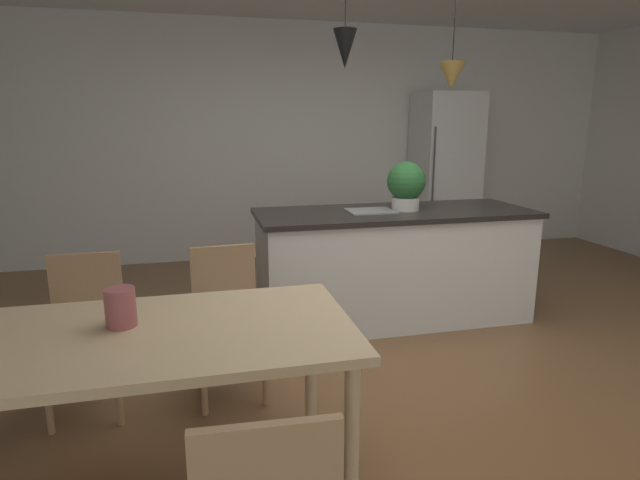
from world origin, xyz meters
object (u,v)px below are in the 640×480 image
dining_table (143,349)px  vase_on_dining_table (120,307)px  kitchen_island (393,264)px  refrigerator (444,175)px  potted_plant_on_island (406,184)px  chair_far_right (228,317)px  chair_far_left (86,329)px

dining_table → vase_on_dining_table: 0.20m
dining_table → kitchen_island: kitchen_island is taller
dining_table → refrigerator: bearing=48.8°
kitchen_island → vase_on_dining_table: (-1.85, -1.62, 0.38)m
refrigerator → potted_plant_on_island: size_ratio=5.02×
potted_plant_on_island → vase_on_dining_table: potted_plant_on_island is taller
kitchen_island → vase_on_dining_table: bearing=-138.8°
kitchen_island → potted_plant_on_island: bearing=0.0°
dining_table → refrigerator: size_ratio=0.89×
chair_far_right → potted_plant_on_island: size_ratio=2.27×
chair_far_left → refrigerator: size_ratio=0.45×
refrigerator → chair_far_left: bearing=-141.8°
chair_far_left → potted_plant_on_island: 2.49m
refrigerator → vase_on_dining_table: (-3.24, -3.52, -0.12)m
chair_far_right → refrigerator: size_ratio=0.45×
chair_far_right → kitchen_island: size_ratio=0.40×
refrigerator → chair_far_right: bearing=-134.8°
chair_far_left → vase_on_dining_table: 0.87m
chair_far_left → potted_plant_on_island: size_ratio=2.27×
potted_plant_on_island → dining_table: bearing=-137.4°
dining_table → potted_plant_on_island: bearing=42.6°
dining_table → kitchen_island: 2.46m
chair_far_left → kitchen_island: kitchen_island is taller
chair_far_right → refrigerator: bearing=45.2°
potted_plant_on_island → vase_on_dining_table: bearing=-140.1°
dining_table → chair_far_right: bearing=64.8°
kitchen_island → chair_far_right: bearing=-147.3°
chair_far_left → chair_far_right: same height
dining_table → refrigerator: (3.15, 3.60, 0.28)m
refrigerator → potted_plant_on_island: 2.31m
kitchen_island → potted_plant_on_island: (0.09, 0.00, 0.64)m
dining_table → chair_far_left: size_ratio=1.97×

